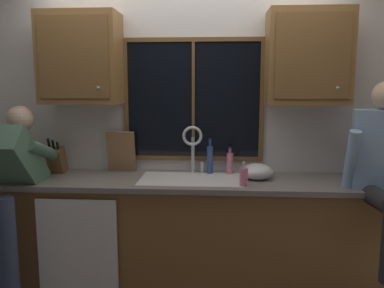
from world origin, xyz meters
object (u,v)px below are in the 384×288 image
object	(u,v)px
bottle_tall_clear	(230,163)
mixing_bowl	(257,172)
soap_dispenser	(244,177)
knife_block	(57,160)
person_standing	(5,183)
cutting_board	(121,152)
bottle_green_glass	(210,159)

from	to	relation	value
bottle_tall_clear	mixing_bowl	bearing A→B (deg)	-38.07
mixing_bowl	soap_dispenser	bearing A→B (deg)	-117.03
knife_block	soap_dispenser	bearing A→B (deg)	-11.66
person_standing	cutting_board	xyz separation A→B (m)	(0.75, 0.50, 0.16)
soap_dispenser	cutting_board	bearing A→B (deg)	158.26
cutting_board	mixing_bowl	size ratio (longest dim) A/B	1.40
knife_block	bottle_green_glass	world-z (taller)	knife_block
cutting_board	bottle_tall_clear	world-z (taller)	cutting_board
knife_block	soap_dispenser	world-z (taller)	knife_block
knife_block	mixing_bowl	size ratio (longest dim) A/B	1.27
knife_block	bottle_tall_clear	bearing A→B (deg)	3.14
mixing_bowl	soap_dispenser	size ratio (longest dim) A/B	1.37
bottle_green_glass	soap_dispenser	bearing A→B (deg)	-56.58
knife_block	bottle_tall_clear	size ratio (longest dim) A/B	1.41
bottle_tall_clear	bottle_green_glass	bearing A→B (deg)	-177.21
knife_block	mixing_bowl	xyz separation A→B (m)	(1.65, -0.08, -0.05)
person_standing	mixing_bowl	size ratio (longest dim) A/B	5.89
soap_dispenser	bottle_tall_clear	bearing A→B (deg)	102.82
person_standing	bottle_green_glass	size ratio (longest dim) A/B	5.01
knife_block	bottle_green_glass	size ratio (longest dim) A/B	1.08
knife_block	soap_dispenser	distance (m)	1.56
person_standing	cutting_board	bearing A→B (deg)	33.43
soap_dispenser	bottle_tall_clear	size ratio (longest dim) A/B	0.81
soap_dispenser	bottle_tall_clear	xyz separation A→B (m)	(-0.09, 0.39, 0.02)
bottle_green_glass	bottle_tall_clear	distance (m)	0.17
mixing_bowl	bottle_tall_clear	distance (m)	0.27
cutting_board	mixing_bowl	distance (m)	1.14
knife_block	mixing_bowl	bearing A→B (deg)	-2.92
person_standing	knife_block	size ratio (longest dim) A/B	4.64
bottle_green_glass	bottle_tall_clear	world-z (taller)	bottle_green_glass
knife_block	mixing_bowl	distance (m)	1.65
cutting_board	person_standing	bearing A→B (deg)	-146.57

